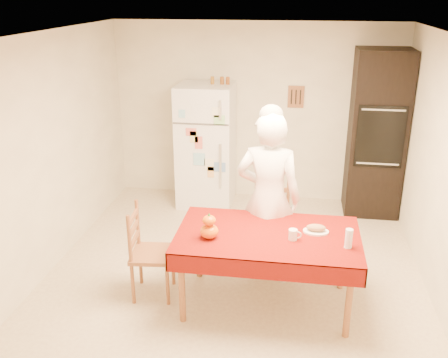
% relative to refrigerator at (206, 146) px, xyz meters
% --- Properties ---
extents(floor, '(4.50, 4.50, 0.00)m').
position_rel_refrigerator_xyz_m(floor, '(0.65, -1.88, -0.85)').
color(floor, tan).
rests_on(floor, ground).
extents(room_shell, '(4.02, 4.52, 2.51)m').
position_rel_refrigerator_xyz_m(room_shell, '(0.65, -1.88, 0.77)').
color(room_shell, '#EFE7C9').
rests_on(room_shell, ground).
extents(refrigerator, '(0.75, 0.74, 1.70)m').
position_rel_refrigerator_xyz_m(refrigerator, '(0.00, 0.00, 0.00)').
color(refrigerator, white).
rests_on(refrigerator, floor).
extents(oven_cabinet, '(0.70, 0.62, 2.20)m').
position_rel_refrigerator_xyz_m(oven_cabinet, '(2.28, 0.05, 0.25)').
color(oven_cabinet, black).
rests_on(oven_cabinet, floor).
extents(dining_table, '(1.70, 1.00, 0.76)m').
position_rel_refrigerator_xyz_m(dining_table, '(1.03, -2.36, -0.16)').
color(dining_table, brown).
rests_on(dining_table, floor).
extents(chair_far, '(0.53, 0.51, 0.95)m').
position_rel_refrigerator_xyz_m(chair_far, '(1.05, -1.60, -0.34)').
color(chair_far, brown).
rests_on(chair_far, floor).
extents(chair_left, '(0.44, 0.46, 0.95)m').
position_rel_refrigerator_xyz_m(chair_left, '(-0.16, -2.37, -0.34)').
color(chair_left, brown).
rests_on(chair_left, floor).
extents(seated_woman, '(0.69, 0.48, 1.81)m').
position_rel_refrigerator_xyz_m(seated_woman, '(0.99, -1.87, 0.06)').
color(seated_woman, white).
rests_on(seated_woman, floor).
extents(coffee_mug, '(0.08, 0.08, 0.10)m').
position_rel_refrigerator_xyz_m(coffee_mug, '(1.26, -2.44, -0.04)').
color(coffee_mug, white).
rests_on(coffee_mug, dining_table).
extents(pumpkin_lower, '(0.17, 0.17, 0.13)m').
position_rel_refrigerator_xyz_m(pumpkin_lower, '(0.50, -2.52, -0.02)').
color(pumpkin_lower, '#C34104').
rests_on(pumpkin_lower, dining_table).
extents(pumpkin_upper, '(0.12, 0.12, 0.09)m').
position_rel_refrigerator_xyz_m(pumpkin_upper, '(0.50, -2.52, 0.09)').
color(pumpkin_upper, '#C55004').
rests_on(pumpkin_upper, pumpkin_lower).
extents(wine_glass, '(0.07, 0.07, 0.18)m').
position_rel_refrigerator_xyz_m(wine_glass, '(1.74, -2.52, -0.00)').
color(wine_glass, silver).
rests_on(wine_glass, dining_table).
extents(bread_plate, '(0.24, 0.24, 0.02)m').
position_rel_refrigerator_xyz_m(bread_plate, '(1.47, -2.27, -0.08)').
color(bread_plate, white).
rests_on(bread_plate, dining_table).
extents(bread_loaf, '(0.18, 0.10, 0.06)m').
position_rel_refrigerator_xyz_m(bread_loaf, '(1.47, -2.27, -0.04)').
color(bread_loaf, '#9A704B').
rests_on(bread_loaf, bread_plate).
extents(spice_jar_left, '(0.05, 0.05, 0.10)m').
position_rel_refrigerator_xyz_m(spice_jar_left, '(0.09, 0.05, 0.90)').
color(spice_jar_left, '#8E5D19').
rests_on(spice_jar_left, refrigerator).
extents(spice_jar_mid, '(0.05, 0.05, 0.10)m').
position_rel_refrigerator_xyz_m(spice_jar_mid, '(0.22, 0.05, 0.90)').
color(spice_jar_mid, brown).
rests_on(spice_jar_mid, refrigerator).
extents(spice_jar_right, '(0.05, 0.05, 0.10)m').
position_rel_refrigerator_xyz_m(spice_jar_right, '(0.30, 0.05, 0.90)').
color(spice_jar_right, brown).
rests_on(spice_jar_right, refrigerator).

